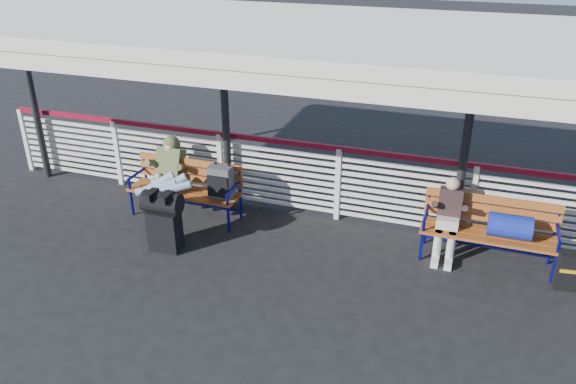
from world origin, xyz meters
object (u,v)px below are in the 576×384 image
at_px(bench_left, 199,183).
at_px(bench_right, 499,226).
at_px(traveler_man, 165,181).
at_px(companion_person, 448,218).
at_px(suitcase_side, 571,271).
at_px(luggage_stack, 164,219).

height_order(bench_left, bench_right, bench_left).
distance_m(bench_left, traveler_man, 0.53).
bearing_deg(bench_left, traveler_man, -138.57).
relative_size(traveler_man, companion_person, 1.43).
xyz_separation_m(bench_right, suitcase_side, (0.93, -0.31, -0.33)).
height_order(bench_left, suitcase_side, bench_left).
relative_size(companion_person, suitcase_side, 2.21).
xyz_separation_m(bench_right, companion_person, (-0.67, -0.01, 0.01)).
relative_size(bench_right, suitcase_side, 3.48).
xyz_separation_m(luggage_stack, suitcase_side, (5.42, 0.86, -0.24)).
xyz_separation_m(luggage_stack, companion_person, (3.82, 1.15, 0.10)).
height_order(luggage_stack, bench_right, bench_right).
bearing_deg(suitcase_side, bench_right, 153.81).
xyz_separation_m(bench_left, suitcase_side, (5.38, -0.17, -0.35)).
bearing_deg(bench_right, suitcase_side, -18.31).
relative_size(bench_right, companion_person, 1.57).
height_order(bench_right, companion_person, companion_person).
relative_size(bench_left, suitcase_side, 3.48).
xyz_separation_m(traveler_man, suitcase_side, (5.76, 0.17, -0.48)).
relative_size(bench_left, bench_right, 1.00).
height_order(traveler_man, suitcase_side, traveler_man).
relative_size(bench_left, companion_person, 1.57).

